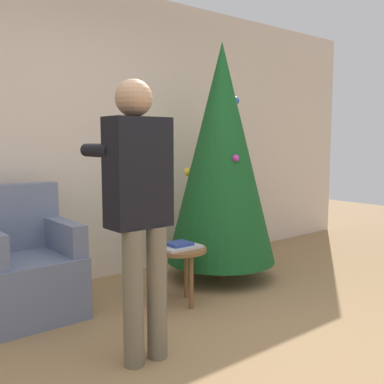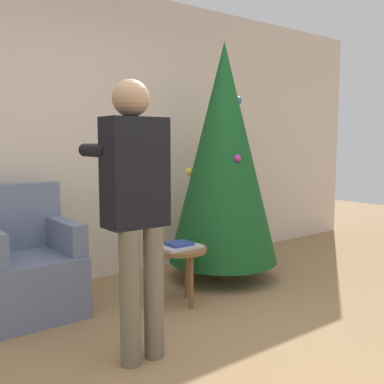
# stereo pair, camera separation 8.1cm
# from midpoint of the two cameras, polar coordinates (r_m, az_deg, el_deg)

# --- Properties ---
(ground_plane) EXTENTS (14.00, 14.00, 0.00)m
(ground_plane) POSITION_cam_midpoint_polar(r_m,az_deg,el_deg) (2.64, 5.93, -23.02)
(ground_plane) COLOR #99754C
(wall_back) EXTENTS (8.00, 0.06, 2.70)m
(wall_back) POSITION_cam_midpoint_polar(r_m,az_deg,el_deg) (4.18, -16.21, 6.94)
(wall_back) COLOR beige
(wall_back) RESTS_ON ground_plane
(christmas_tree) EXTENTS (1.02, 1.02, 2.19)m
(christmas_tree) POSITION_cam_midpoint_polar(r_m,az_deg,el_deg) (4.18, 3.20, 4.88)
(christmas_tree) COLOR brown
(christmas_tree) RESTS_ON ground_plane
(armchair) EXTENTS (0.67, 0.70, 0.97)m
(armchair) POSITION_cam_midpoint_polar(r_m,az_deg,el_deg) (3.63, -20.93, -9.15)
(armchair) COLOR slate
(armchair) RESTS_ON ground_plane
(person_standing) EXTENTS (0.39, 0.57, 1.65)m
(person_standing) POSITION_cam_midpoint_polar(r_m,az_deg,el_deg) (2.62, -7.66, -0.61)
(person_standing) COLOR #6B604C
(person_standing) RESTS_ON ground_plane
(side_stool) EXTENTS (0.44, 0.44, 0.46)m
(side_stool) POSITION_cam_midpoint_polar(r_m,az_deg,el_deg) (3.61, -2.31, -8.11)
(side_stool) COLOR brown
(side_stool) RESTS_ON ground_plane
(laptop) EXTENTS (0.32, 0.24, 0.02)m
(laptop) POSITION_cam_midpoint_polar(r_m,az_deg,el_deg) (3.59, -2.32, -6.93)
(laptop) COLOR silver
(laptop) RESTS_ON side_stool
(book) EXTENTS (0.19, 0.16, 0.02)m
(book) POSITION_cam_midpoint_polar(r_m,az_deg,el_deg) (3.58, -2.32, -6.59)
(book) COLOR navy
(book) RESTS_ON laptop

